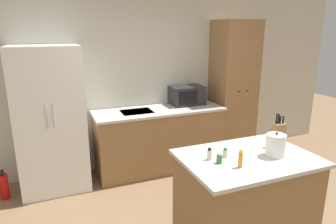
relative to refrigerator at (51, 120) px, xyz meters
The scene contains 13 objects.
wall_back 1.40m from the refrigerator, 15.42° to the left, with size 7.20×0.06×2.60m.
refrigerator is the anchor object (origin of this frame).
back_counter 1.56m from the refrigerator, ahead, with size 1.91×0.68×0.94m.
pantry_cabinet 2.80m from the refrigerator, ahead, with size 0.63×0.57×2.21m.
kitchen_island 2.56m from the refrigerator, 49.55° to the right, with size 1.21×0.85×0.95m.
microwave 2.01m from the refrigerator, ahead, with size 0.50×0.36×0.29m.
knife_block 2.75m from the refrigerator, 41.72° to the right, with size 0.12×0.08×0.34m.
spice_bottle_tall_dark 2.34m from the refrigerator, 52.29° to the right, with size 0.04×0.04×0.09m.
spice_bottle_short_red 2.34m from the refrigerator, 55.82° to the right, with size 0.05×0.05×0.09m.
spice_bottle_amber_oil 2.53m from the refrigerator, 55.43° to the right, with size 0.04×0.04×0.16m.
spice_bottle_green_herb 2.24m from the refrigerator, 55.42° to the right, with size 0.04×0.04×0.11m.
kettle 2.74m from the refrigerator, 46.91° to the right, with size 0.17×0.17×0.23m.
fire_extinguisher 1.00m from the refrigerator, behind, with size 0.11×0.11×0.39m.
Camera 1 is at (-1.29, -2.00, 2.06)m, focal length 32.00 mm.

